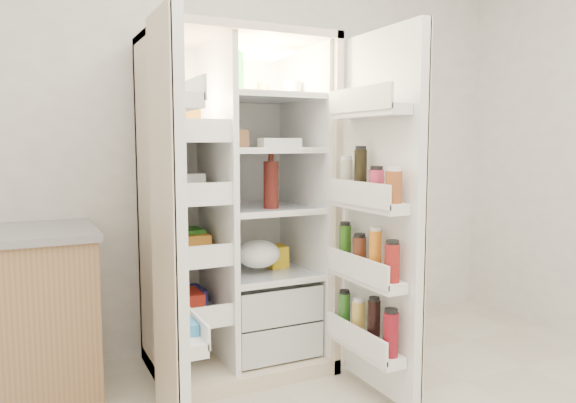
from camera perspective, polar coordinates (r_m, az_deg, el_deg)
name	(u,v)px	position (r m, az deg, el deg)	size (l,w,h in m)	color
wall_back	(228,124)	(3.35, -6.34, 8.02)	(4.00, 0.02, 2.70)	white
refrigerator	(235,233)	(3.04, -5.52, -3.25)	(0.92, 0.70, 1.80)	beige
freezer_door	(169,227)	(2.29, -12.31, -2.64)	(0.15, 0.40, 1.72)	white
fridge_door	(379,221)	(2.63, 9.49, -2.07)	(0.17, 0.58, 1.72)	white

